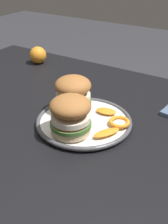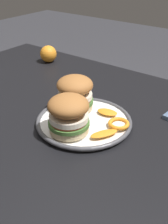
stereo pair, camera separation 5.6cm
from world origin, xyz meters
name	(u,v)px [view 1 (the left image)]	position (x,y,z in m)	size (l,w,h in m)	color
dining_table	(75,143)	(0.00, 0.00, 0.61)	(1.33, 0.85, 0.71)	black
dinner_plate	(84,121)	(0.04, -0.01, 0.72)	(0.27, 0.27, 0.02)	white
sandwich_half_left	(71,114)	(0.05, -0.08, 0.77)	(0.14, 0.14, 0.10)	beige
sandwich_half_right	(73,93)	(-0.02, 0.02, 0.77)	(0.14, 0.14, 0.10)	beige
orange_peel_curled	(119,122)	(0.14, 0.02, 0.73)	(0.08, 0.08, 0.01)	orange
orange_peel_strip_long	(106,133)	(0.13, -0.04, 0.73)	(0.06, 0.08, 0.01)	orange
orange_peel_strip_short	(106,111)	(0.08, 0.05, 0.73)	(0.06, 0.05, 0.01)	orange
whole_orange	(38,55)	(-0.38, 0.29, 0.74)	(0.07, 0.07, 0.07)	orange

